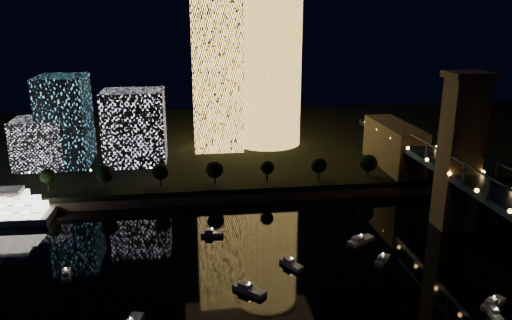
# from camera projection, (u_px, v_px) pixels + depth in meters

# --- Properties ---
(far_bank) EXTENTS (420.00, 160.00, 5.00)m
(far_bank) POSITION_uv_depth(u_px,v_px,m) (227.00, 141.00, 258.51)
(far_bank) COLOR black
(far_bank) RESTS_ON ground
(seawall) EXTENTS (420.00, 6.00, 3.00)m
(seawall) POSITION_uv_depth(u_px,v_px,m) (243.00, 196.00, 184.72)
(seawall) COLOR #6B5E4C
(seawall) RESTS_ON ground
(tower_cylindrical) EXTENTS (34.00, 34.00, 79.04)m
(tower_cylindrical) POSITION_uv_depth(u_px,v_px,m) (267.00, 61.00, 234.73)
(tower_cylindrical) COLOR #FDBE51
(tower_cylindrical) RESTS_ON far_bank
(tower_rectangular) EXTENTS (22.48, 22.48, 71.53)m
(tower_rectangular) POSITION_uv_depth(u_px,v_px,m) (217.00, 72.00, 228.23)
(tower_rectangular) COLOR #FDBE51
(tower_rectangular) RESTS_ON far_bank
(midrise_blocks) EXTENTS (95.83, 32.03, 37.18)m
(midrise_blocks) POSITION_uv_depth(u_px,v_px,m) (64.00, 128.00, 209.09)
(midrise_blocks) COLOR silver
(midrise_blocks) RESTS_ON far_bank
(motorboats) EXTENTS (114.25, 84.79, 2.78)m
(motorboats) POSITION_uv_depth(u_px,v_px,m) (284.00, 311.00, 115.11)
(motorboats) COLOR silver
(motorboats) RESTS_ON ground
(esplanade_trees) EXTENTS (166.17, 6.79, 8.90)m
(esplanade_trees) POSITION_uv_depth(u_px,v_px,m) (172.00, 171.00, 184.55)
(esplanade_trees) COLOR black
(esplanade_trees) RESTS_ON far_bank
(street_lamps) EXTENTS (132.70, 0.70, 5.65)m
(street_lamps) POSITION_uv_depth(u_px,v_px,m) (151.00, 171.00, 189.63)
(street_lamps) COLOR black
(street_lamps) RESTS_ON far_bank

